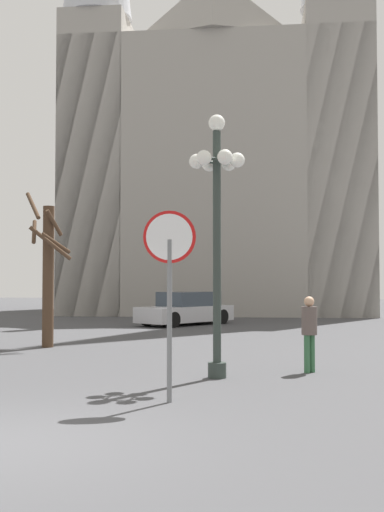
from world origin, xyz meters
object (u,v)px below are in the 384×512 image
(bare_tree, at_px, (48,270))
(pedestrian_walking, at_px, (309,327))
(street_lamp, at_px, (217,211))
(cathedral, at_px, (219,152))
(parked_car_near_silver, at_px, (186,309))
(stop_sign, at_px, (170,266))

(bare_tree, distance_m, pedestrian_walking, 8.30)
(street_lamp, xyz_separation_m, pedestrian_walking, (1.79, 1.03, -2.32))
(cathedral, relative_size, bare_tree, 7.72)
(street_lamp, height_order, pedestrian_walking, street_lamp)
(parked_car_near_silver, bearing_deg, cathedral, 90.01)
(street_lamp, bearing_deg, pedestrian_walking, 29.94)
(street_lamp, height_order, bare_tree, street_lamp)
(stop_sign, distance_m, street_lamp, 2.87)
(cathedral, bearing_deg, pedestrian_walking, -78.69)
(stop_sign, bearing_deg, bare_tree, 124.37)
(stop_sign, bearing_deg, street_lamp, 80.93)
(stop_sign, height_order, street_lamp, street_lamp)
(street_lamp, distance_m, parked_car_near_silver, 15.18)
(stop_sign, bearing_deg, pedestrian_walking, 58.73)
(parked_car_near_silver, xyz_separation_m, pedestrian_walking, (5.00, -13.58, 0.28))
(stop_sign, distance_m, pedestrian_walking, 4.41)
(street_lamp, bearing_deg, cathedral, 97.03)
(bare_tree, relative_size, parked_car_near_silver, 0.94)
(bare_tree, bearing_deg, street_lamp, -41.29)
(cathedral, xyz_separation_m, parked_car_near_silver, (0.00, -11.41, -9.14))
(cathedral, relative_size, street_lamp, 6.64)
(cathedral, relative_size, stop_sign, 11.48)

